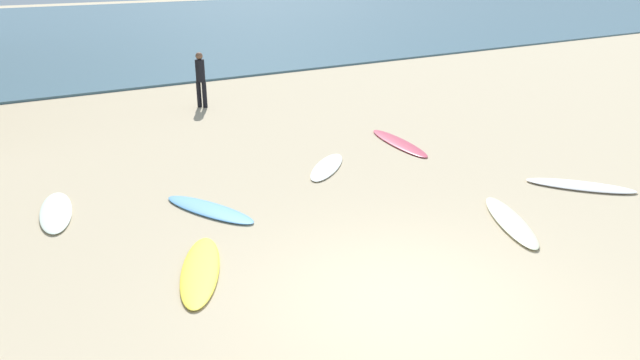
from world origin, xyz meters
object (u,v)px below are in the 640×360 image
object	(u,v)px
surfboard_1	(327,167)
surfboard_2	(399,143)
surfboard_7	(209,209)
surfboard_6	(510,221)
surfboard_3	(200,270)
surfboard_0	(580,186)
surfboard_5	(56,212)
beachgoer_near	(201,77)

from	to	relation	value
surfboard_1	surfboard_2	bearing A→B (deg)	-119.69
surfboard_2	surfboard_7	bearing A→B (deg)	-156.67
surfboard_6	surfboard_3	bearing A→B (deg)	-164.95
surfboard_1	surfboard_2	world-z (taller)	surfboard_2
surfboard_1	surfboard_7	world-z (taller)	surfboard_7
surfboard_0	surfboard_6	distance (m)	2.61
surfboard_1	surfboard_6	world-z (taller)	surfboard_6
surfboard_3	surfboard_5	bearing A→B (deg)	-41.62
surfboard_0	surfboard_7	bearing A→B (deg)	-61.26
surfboard_1	surfboard_2	distance (m)	2.57
surfboard_3	surfboard_6	world-z (taller)	surfboard_6
surfboard_2	surfboard_5	bearing A→B (deg)	-170.47
surfboard_2	surfboard_3	xyz separation A→B (m)	(-6.62, -3.48, 0.00)
surfboard_3	surfboard_0	bearing A→B (deg)	-160.19
surfboard_0	surfboard_6	xyz separation A→B (m)	(-2.57, -0.44, 0.00)
surfboard_7	surfboard_2	bearing A→B (deg)	-8.27
surfboard_3	surfboard_5	distance (m)	3.73
surfboard_0	surfboard_5	distance (m)	10.21
surfboard_1	surfboard_3	xyz separation A→B (m)	(-4.11, -2.91, 0.00)
surfboard_3	beachgoer_near	size ratio (longest dim) A/B	1.30
surfboard_0	surfboard_2	xyz separation A→B (m)	(-1.22, 4.30, -0.01)
surfboard_5	surfboard_1	bearing A→B (deg)	-174.94
surfboard_7	beachgoer_near	distance (m)	8.28
surfboard_5	surfboard_7	world-z (taller)	surfboard_5
surfboard_1	surfboard_3	bearing A→B (deg)	82.78
surfboard_7	surfboard_3	bearing A→B (deg)	-137.82
surfboard_0	surfboard_1	distance (m)	5.27
surfboard_3	surfboard_6	bearing A→B (deg)	-167.66
surfboard_2	surfboard_5	distance (m)	8.05
surfboard_0	beachgoer_near	bearing A→B (deg)	-108.05
surfboard_2	surfboard_3	bearing A→B (deg)	-143.00
surfboard_0	surfboard_2	world-z (taller)	surfboard_0
surfboard_6	surfboard_1	bearing A→B (deg)	134.02
surfboard_6	surfboard_7	world-z (taller)	surfboard_6
surfboard_2	surfboard_5	size ratio (longest dim) A/B	1.26
surfboard_3	beachgoer_near	distance (m)	10.55
surfboard_3	beachgoer_near	world-z (taller)	beachgoer_near
surfboard_0	surfboard_5	size ratio (longest dim) A/B	1.04
surfboard_7	beachgoer_near	bearing A→B (deg)	46.80
surfboard_2	surfboard_5	world-z (taller)	surfboard_5
surfboard_0	surfboard_3	size ratio (longest dim) A/B	0.96
surfboard_5	surfboard_7	xyz separation A→B (m)	(2.42, -1.38, -0.01)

